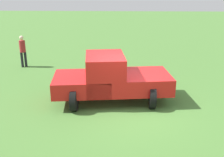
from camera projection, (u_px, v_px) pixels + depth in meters
The scene contains 3 objects.
ground_plane at pixel (129, 110), 9.66m from camera, with size 80.00×80.00×0.00m, color #477533.
pickup_truck at pixel (109, 77), 10.19m from camera, with size 2.76×4.63×1.83m.
person_bystander at pixel (23, 49), 14.52m from camera, with size 0.45×0.45×1.74m.
Camera 1 is at (-8.76, 0.25, 4.26)m, focal length 42.80 mm.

